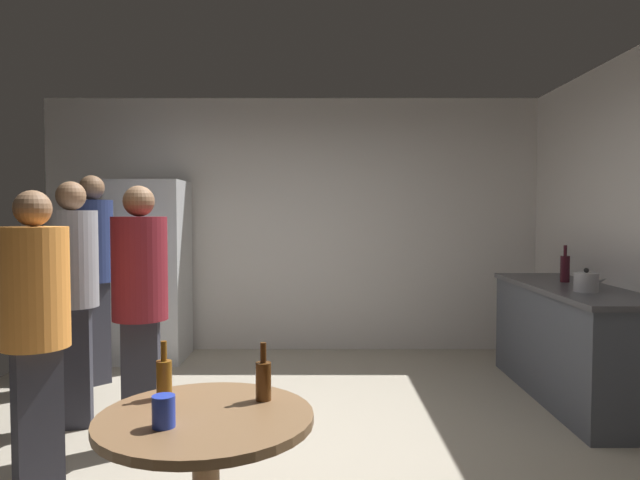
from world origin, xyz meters
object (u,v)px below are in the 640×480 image
object	(u,v)px
plastic_cup_blue	(162,411)
refrigerator	(149,270)
person_in_gray_shirt	(71,284)
person_in_orange_shirt	(34,320)
person_in_maroon_shirt	(139,296)
foreground_table	(204,442)
person_in_navy_shirt	(91,262)
beer_bottle_amber	(163,377)
beer_bottle_brown	(262,379)
wine_bottle_on_counter	(563,268)
kettle	(585,282)

from	to	relation	value
plastic_cup_blue	refrigerator	bearing A→B (deg)	107.08
person_in_gray_shirt	person_in_orange_shirt	distance (m)	1.01
refrigerator	person_in_maroon_shirt	distance (m)	2.28
refrigerator	person_in_maroon_shirt	size ratio (longest dim) A/B	1.09
foreground_table	person_in_navy_shirt	world-z (taller)	person_in_navy_shirt
plastic_cup_blue	person_in_gray_shirt	world-z (taller)	person_in_gray_shirt
beer_bottle_amber	beer_bottle_brown	world-z (taller)	same
person_in_navy_shirt	wine_bottle_on_counter	bearing A→B (deg)	41.36
refrigerator	person_in_maroon_shirt	bearing A→B (deg)	-75.07
beer_bottle_amber	person_in_gray_shirt	xyz separation A→B (m)	(-1.07, 1.64, 0.17)
beer_bottle_brown	person_in_gray_shirt	size ratio (longest dim) A/B	0.14
beer_bottle_brown	person_in_orange_shirt	xyz separation A→B (m)	(-1.24, 0.68, 0.11)
refrigerator	beer_bottle_brown	xyz separation A→B (m)	(1.49, -3.51, -0.08)
person_in_maroon_shirt	refrigerator	bearing A→B (deg)	-174.81
beer_bottle_amber	person_in_maroon_shirt	distance (m)	1.39
person_in_gray_shirt	beer_bottle_brown	bearing A→B (deg)	26.75
wine_bottle_on_counter	person_in_gray_shirt	distance (m)	3.84
person_in_navy_shirt	kettle	bearing A→B (deg)	32.82
plastic_cup_blue	person_in_navy_shirt	xyz separation A→B (m)	(-1.41, 2.95, 0.27)
wine_bottle_on_counter	person_in_maroon_shirt	bearing A→B (deg)	-159.16
foreground_table	beer_bottle_brown	world-z (taller)	beer_bottle_brown
person_in_navy_shirt	person_in_orange_shirt	distance (m)	2.04
wine_bottle_on_counter	person_in_maroon_shirt	world-z (taller)	person_in_maroon_shirt
plastic_cup_blue	person_in_gray_shirt	bearing A→B (deg)	120.59
plastic_cup_blue	kettle	bearing A→B (deg)	41.71
wine_bottle_on_counter	person_in_orange_shirt	distance (m)	3.96
refrigerator	wine_bottle_on_counter	distance (m)	3.88
foreground_table	beer_bottle_amber	size ratio (longest dim) A/B	3.48
wine_bottle_on_counter	person_in_gray_shirt	size ratio (longest dim) A/B	0.18
wine_bottle_on_counter	person_in_orange_shirt	size ratio (longest dim) A/B	0.19
kettle	person_in_orange_shirt	size ratio (longest dim) A/B	0.15
person_in_orange_shirt	person_in_maroon_shirt	bearing A→B (deg)	112.04
beer_bottle_amber	person_in_maroon_shirt	bearing A→B (deg)	111.13
kettle	person_in_gray_shirt	world-z (taller)	person_in_gray_shirt
refrigerator	wine_bottle_on_counter	size ratio (longest dim) A/B	5.81
kettle	beer_bottle_amber	xyz separation A→B (m)	(-2.58, -1.91, -0.15)
beer_bottle_brown	person_in_navy_shirt	distance (m)	3.18
person_in_navy_shirt	person_in_gray_shirt	xyz separation A→B (m)	(0.25, -0.99, -0.07)
wine_bottle_on_counter	kettle	bearing A→B (deg)	-98.90
refrigerator	person_in_maroon_shirt	xyz separation A→B (m)	(0.59, -2.20, 0.06)
kettle	foreground_table	bearing A→B (deg)	-138.57
refrigerator	beer_bottle_amber	xyz separation A→B (m)	(1.08, -3.49, -0.08)
foreground_table	refrigerator	bearing A→B (deg)	109.30
refrigerator	person_in_navy_shirt	xyz separation A→B (m)	(-0.24, -0.85, 0.16)
person_in_maroon_shirt	foreground_table	bearing A→B (deg)	15.64
plastic_cup_blue	person_in_navy_shirt	world-z (taller)	person_in_navy_shirt
refrigerator	person_in_navy_shirt	distance (m)	0.90
beer_bottle_brown	person_in_gray_shirt	bearing A→B (deg)	131.45
person_in_gray_shirt	wine_bottle_on_counter	bearing A→B (deg)	88.19
foreground_table	kettle	bearing A→B (deg)	41.43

